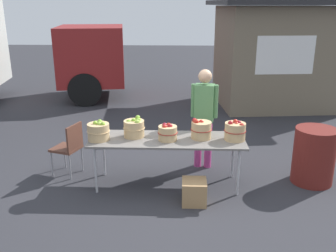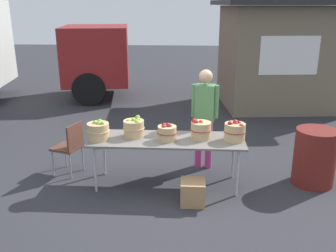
% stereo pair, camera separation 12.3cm
% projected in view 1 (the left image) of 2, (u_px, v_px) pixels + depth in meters
% --- Properties ---
extents(ground_plane, '(40.00, 40.00, 0.00)m').
position_uv_depth(ground_plane, '(167.00, 184.00, 5.80)').
color(ground_plane, '#2D2D33').
extents(market_table, '(2.30, 0.76, 0.75)m').
position_uv_depth(market_table, '(167.00, 141.00, 5.58)').
color(market_table, slate).
rests_on(market_table, ground).
extents(apple_basket_green_0, '(0.34, 0.34, 0.29)m').
position_uv_depth(apple_basket_green_0, '(99.00, 131.00, 5.48)').
color(apple_basket_green_0, tan).
rests_on(apple_basket_green_0, market_table).
extents(apple_basket_green_1, '(0.33, 0.33, 0.31)m').
position_uv_depth(apple_basket_green_1, '(134.00, 128.00, 5.61)').
color(apple_basket_green_1, tan).
rests_on(apple_basket_green_1, market_table).
extents(apple_basket_red_0, '(0.29, 0.29, 0.26)m').
position_uv_depth(apple_basket_red_0, '(168.00, 132.00, 5.47)').
color(apple_basket_red_0, tan).
rests_on(apple_basket_red_0, market_table).
extents(apple_basket_red_1, '(0.32, 0.32, 0.30)m').
position_uv_depth(apple_basket_red_1, '(201.00, 130.00, 5.54)').
color(apple_basket_red_1, tan).
rests_on(apple_basket_red_1, market_table).
extents(apple_basket_red_2, '(0.32, 0.32, 0.31)m').
position_uv_depth(apple_basket_red_2, '(235.00, 131.00, 5.48)').
color(apple_basket_red_2, tan).
rests_on(apple_basket_red_2, market_table).
extents(vendor_adult, '(0.44, 0.27, 1.67)m').
position_uv_depth(vendor_adult, '(204.00, 111.00, 6.13)').
color(vendor_adult, '#CC3F8C').
rests_on(vendor_adult, ground).
extents(food_kiosk, '(3.78, 3.25, 2.74)m').
position_uv_depth(food_kiosk, '(278.00, 54.00, 9.99)').
color(food_kiosk, '#726651').
rests_on(food_kiosk, ground).
extents(folding_chair, '(0.51, 0.51, 0.86)m').
position_uv_depth(folding_chair, '(69.00, 145.00, 5.99)').
color(folding_chair, brown).
rests_on(folding_chair, ground).
extents(trash_barrel, '(0.63, 0.63, 0.87)m').
position_uv_depth(trash_barrel, '(314.00, 156.00, 5.75)').
color(trash_barrel, maroon).
rests_on(trash_barrel, ground).
extents(produce_crate, '(0.34, 0.34, 0.34)m').
position_uv_depth(produce_crate, '(194.00, 192.00, 5.21)').
color(produce_crate, '#A87F51').
rests_on(produce_crate, ground).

